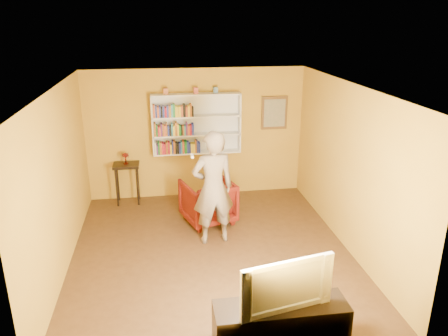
# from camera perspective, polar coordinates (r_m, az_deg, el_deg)

# --- Properties ---
(room_shell) EXTENTS (5.30, 5.80, 2.88)m
(room_shell) POSITION_cam_1_polar(r_m,az_deg,el_deg) (6.88, -1.73, -3.55)
(room_shell) COLOR #3F2814
(room_shell) RESTS_ON ground
(bookshelf) EXTENTS (1.80, 0.29, 1.23)m
(bookshelf) POSITION_cam_1_polar(r_m,az_deg,el_deg) (8.98, -3.64, 5.83)
(bookshelf) COLOR silver
(bookshelf) RESTS_ON room_shell
(books_row_lower) EXTENTS (0.92, 0.19, 0.27)m
(books_row_lower) POSITION_cam_1_polar(r_m,az_deg,el_deg) (8.98, -6.14, 2.69)
(books_row_lower) COLOR silver
(books_row_lower) RESTS_ON bookshelf
(books_row_middle) EXTENTS (0.80, 0.19, 0.27)m
(books_row_middle) POSITION_cam_1_polar(r_m,az_deg,el_deg) (8.87, -6.53, 4.99)
(books_row_middle) COLOR #A0591D
(books_row_middle) RESTS_ON bookshelf
(books_row_upper) EXTENTS (0.80, 0.19, 0.26)m
(books_row_upper) POSITION_cam_1_polar(r_m,az_deg,el_deg) (8.79, -6.62, 7.40)
(books_row_upper) COLOR #C45627
(books_row_upper) RESTS_ON bookshelf
(ornament_left) EXTENTS (0.09, 0.09, 0.13)m
(ornament_left) POSITION_cam_1_polar(r_m,az_deg,el_deg) (8.76, -7.62, 9.91)
(ornament_left) COLOR #9D522D
(ornament_left) RESTS_ON bookshelf
(ornament_centre) EXTENTS (0.09, 0.09, 0.12)m
(ornament_centre) POSITION_cam_1_polar(r_m,az_deg,el_deg) (8.79, -3.70, 10.06)
(ornament_centre) COLOR #AD4739
(ornament_centre) RESTS_ON bookshelf
(ornament_right) EXTENTS (0.09, 0.09, 0.12)m
(ornament_right) POSITION_cam_1_polar(r_m,az_deg,el_deg) (8.83, -1.11, 10.14)
(ornament_right) COLOR #476277
(ornament_right) RESTS_ON bookshelf
(framed_painting) EXTENTS (0.55, 0.05, 0.70)m
(framed_painting) POSITION_cam_1_polar(r_m,az_deg,el_deg) (9.28, 6.59, 7.17)
(framed_painting) COLOR #553918
(framed_painting) RESTS_ON room_shell
(console_table) EXTENTS (0.52, 0.40, 0.85)m
(console_table) POSITION_cam_1_polar(r_m,az_deg,el_deg) (9.08, -12.61, -0.35)
(console_table) COLOR black
(console_table) RESTS_ON ground
(ruby_lustre) EXTENTS (0.15, 0.15, 0.23)m
(ruby_lustre) POSITION_cam_1_polar(r_m,az_deg,el_deg) (8.98, -12.76, 1.53)
(ruby_lustre) COLOR maroon
(ruby_lustre) RESTS_ON console_table
(armchair) EXTENTS (1.09, 1.11, 0.81)m
(armchair) POSITION_cam_1_polar(r_m,az_deg,el_deg) (8.18, -2.11, -4.35)
(armchair) COLOR #4D0805
(armchair) RESTS_ON ground
(person) EXTENTS (0.78, 0.58, 1.96)m
(person) POSITION_cam_1_polar(r_m,az_deg,el_deg) (7.25, -1.44, -2.62)
(person) COLOR #6F6051
(person) RESTS_ON ground
(game_remote) EXTENTS (0.04, 0.15, 0.04)m
(game_remote) POSITION_cam_1_polar(r_m,az_deg,el_deg) (6.81, -4.19, 1.58)
(game_remote) COLOR white
(game_remote) RESTS_ON person
(tv_cabinet) EXTENTS (1.56, 0.47, 0.56)m
(tv_cabinet) POSITION_cam_1_polar(r_m,az_deg,el_deg) (5.44, 7.37, -19.69)
(tv_cabinet) COLOR black
(tv_cabinet) RESTS_ON ground
(television) EXTENTS (1.12, 0.38, 0.64)m
(television) POSITION_cam_1_polar(r_m,az_deg,el_deg) (5.09, 7.66, -14.45)
(television) COLOR black
(television) RESTS_ON tv_cabinet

